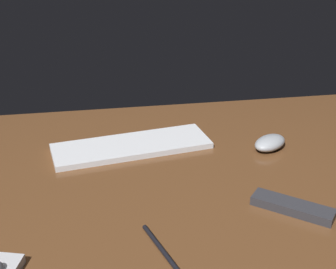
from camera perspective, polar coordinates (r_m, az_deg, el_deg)
The scene contains 5 objects.
desk at distance 112.04cm, azimuth -1.19°, elevation -5.07°, with size 140.00×84.00×2.00cm, color brown.
keyboard at distance 122.75cm, azimuth -4.35°, elevation -1.37°, with size 39.83×13.05×1.45cm, color silver.
computer_mouse at distance 124.58cm, azimuth 12.02°, elevation -0.97°, with size 9.96×6.04×3.41cm, color #999EA5.
tv_remote at distance 101.19cm, azimuth 14.59°, elevation -8.32°, with size 16.50×4.51×1.89cm, color #2D2D33.
pen at distance 88.25cm, azimuth -0.86°, elevation -13.36°, with size 0.87×0.87×14.41cm, color black.
Camera 1 is at (-13.83, -95.83, 57.38)cm, focal length 51.28 mm.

